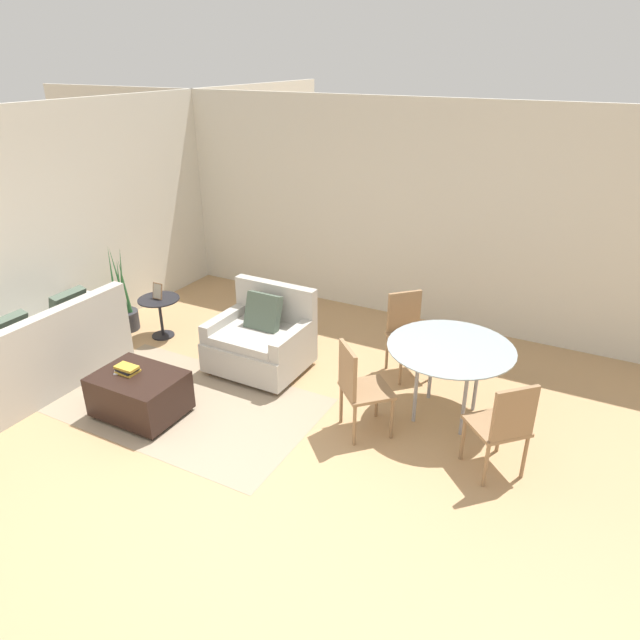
# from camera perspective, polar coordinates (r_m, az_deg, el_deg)

# --- Properties ---
(ground_plane) EXTENTS (20.00, 20.00, 0.00)m
(ground_plane) POSITION_cam_1_polar(r_m,az_deg,el_deg) (4.96, -12.01, -15.76)
(ground_plane) COLOR tan
(wall_back) EXTENTS (12.00, 0.06, 2.75)m
(wall_back) POSITION_cam_1_polar(r_m,az_deg,el_deg) (7.42, 6.72, 10.75)
(wall_back) COLOR beige
(wall_back) RESTS_ON ground_plane
(wall_left) EXTENTS (0.06, 12.00, 2.75)m
(wall_left) POSITION_cam_1_polar(r_m,az_deg,el_deg) (7.25, -24.17, 8.39)
(wall_left) COLOR beige
(wall_left) RESTS_ON ground_plane
(area_rug) EXTENTS (2.61, 1.58, 0.01)m
(area_rug) POSITION_cam_1_polar(r_m,az_deg,el_deg) (5.94, -13.18, -8.21)
(area_rug) COLOR gray
(area_rug) RESTS_ON ground_plane
(couch) EXTENTS (0.85, 1.80, 0.92)m
(couch) POSITION_cam_1_polar(r_m,az_deg,el_deg) (6.66, -26.08, -3.30)
(couch) COLOR #B2ADA3
(couch) RESTS_ON ground_plane
(armchair) EXTENTS (1.00, 0.85, 0.91)m
(armchair) POSITION_cam_1_polar(r_m,az_deg,el_deg) (6.28, -5.87, -2.01)
(armchair) COLOR #B2ADA3
(armchair) RESTS_ON ground_plane
(ottoman) EXTENTS (0.82, 0.61, 0.44)m
(ottoman) POSITION_cam_1_polar(r_m,az_deg,el_deg) (5.78, -17.59, -7.00)
(ottoman) COLOR black
(ottoman) RESTS_ON ground_plane
(book_stack) EXTENTS (0.22, 0.16, 0.07)m
(book_stack) POSITION_cam_1_polar(r_m,az_deg,el_deg) (5.74, -18.72, -4.69)
(book_stack) COLOR gold
(book_stack) RESTS_ON ottoman
(tv_remote_primary) EXTENTS (0.13, 0.16, 0.01)m
(tv_remote_primary) POSITION_cam_1_polar(r_m,az_deg,el_deg) (5.81, -19.63, -4.76)
(tv_remote_primary) COLOR #B7B7BC
(tv_remote_primary) RESTS_ON ottoman
(potted_plant) EXTENTS (0.33, 0.33, 1.10)m
(potted_plant) POSITION_cam_1_polar(r_m,az_deg,el_deg) (7.60, -18.98, 0.80)
(potted_plant) COLOR #333338
(potted_plant) RESTS_ON ground_plane
(side_table) EXTENTS (0.50, 0.50, 0.51)m
(side_table) POSITION_cam_1_polar(r_m,az_deg,el_deg) (7.22, -15.71, 1.02)
(side_table) COLOR black
(side_table) RESTS_ON ground_plane
(picture_frame) EXTENTS (0.14, 0.07, 0.20)m
(picture_frame) POSITION_cam_1_polar(r_m,az_deg,el_deg) (7.13, -15.94, 2.79)
(picture_frame) COLOR #8C6647
(picture_frame) RESTS_ON side_table
(dining_table) EXTENTS (1.17, 1.17, 0.75)m
(dining_table) POSITION_cam_1_polar(r_m,az_deg,el_deg) (5.42, 12.89, -3.34)
(dining_table) COLOR #99A8AD
(dining_table) RESTS_ON ground_plane
(dining_chair_near_left) EXTENTS (0.59, 0.59, 0.90)m
(dining_chair_near_left) POSITION_cam_1_polar(r_m,az_deg,el_deg) (5.14, 3.81, -6.39)
(dining_chair_near_left) COLOR #93704C
(dining_chair_near_left) RESTS_ON ground_plane
(dining_chair_near_right) EXTENTS (0.59, 0.59, 0.90)m
(dining_chair_near_right) POSITION_cam_1_polar(r_m,az_deg,el_deg) (4.86, 17.93, -9.80)
(dining_chair_near_right) COLOR #93704C
(dining_chair_near_right) RESTS_ON ground_plane
(dining_chair_far_left) EXTENTS (0.59, 0.59, 0.90)m
(dining_chair_far_left) POSITION_cam_1_polar(r_m,az_deg,el_deg) (6.19, 8.72, -0.82)
(dining_chair_far_left) COLOR #93704C
(dining_chair_far_left) RESTS_ON ground_plane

